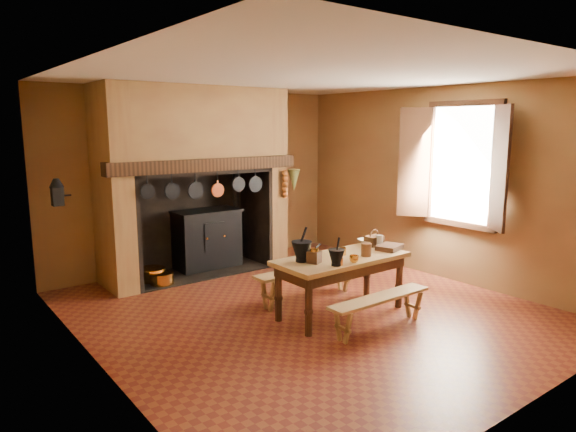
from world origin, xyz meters
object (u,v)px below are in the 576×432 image
at_px(work_table, 341,266).
at_px(wicker_basket, 374,240).
at_px(bench_front, 380,305).
at_px(coffee_grinder, 314,256).
at_px(iron_range, 207,238).
at_px(mixing_bowl, 370,242).

distance_m(work_table, wicker_basket, 0.76).
relative_size(bench_front, coffee_grinder, 6.67).
bearing_deg(iron_range, bench_front, -85.19).
relative_size(iron_range, coffee_grinder, 7.76).
bearing_deg(work_table, bench_front, -90.00).
bearing_deg(mixing_bowl, work_table, -162.00).
relative_size(work_table, mixing_bowl, 5.71).
bearing_deg(coffee_grinder, wicker_basket, -14.46).
height_order(mixing_bowl, wicker_basket, wicker_basket).
distance_m(iron_range, coffee_grinder, 2.81).
bearing_deg(wicker_basket, work_table, -171.14).
bearing_deg(bench_front, iron_range, 94.81).
height_order(work_table, mixing_bowl, mixing_bowl).
bearing_deg(work_table, wicker_basket, 12.32).
relative_size(work_table, bench_front, 1.19).
distance_m(work_table, bench_front, 0.70).
distance_m(mixing_bowl, wicker_basket, 0.08).
bearing_deg(bench_front, work_table, 90.00).
bearing_deg(wicker_basket, bench_front, -136.11).
bearing_deg(iron_range, wicker_basket, -68.94).
height_order(bench_front, mixing_bowl, mixing_bowl).
xyz_separation_m(coffee_grinder, wicker_basket, (1.16, 0.18, -0.01)).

